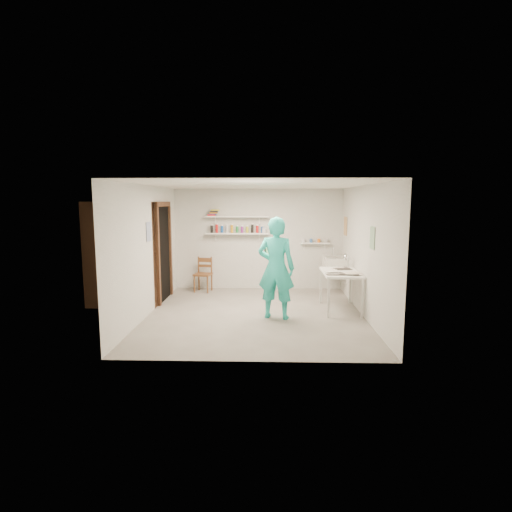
{
  "coord_description": "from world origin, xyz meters",
  "views": [
    {
      "loc": [
        0.23,
        -7.3,
        2.12
      ],
      "look_at": [
        0.0,
        0.4,
        1.05
      ],
      "focal_mm": 28.0,
      "sensor_mm": 36.0,
      "label": 1
    }
  ],
  "objects_px": {
    "belfast_sink": "(335,264)",
    "desk_lamp": "(346,257)",
    "work_table": "(340,291)",
    "man": "(276,268)",
    "wall_clock": "(273,250)",
    "wooden_chair": "(203,274)"
  },
  "relations": [
    {
      "from": "wooden_chair",
      "to": "work_table",
      "type": "xyz_separation_m",
      "value": [
        2.93,
        -1.53,
        -0.03
      ]
    },
    {
      "from": "belfast_sink",
      "to": "desk_lamp",
      "type": "distance_m",
      "value": 0.97
    },
    {
      "from": "wall_clock",
      "to": "desk_lamp",
      "type": "bearing_deg",
      "value": 41.04
    },
    {
      "from": "belfast_sink",
      "to": "wall_clock",
      "type": "xyz_separation_m",
      "value": [
        -1.42,
        -1.72,
        0.53
      ]
    },
    {
      "from": "man",
      "to": "work_table",
      "type": "xyz_separation_m",
      "value": [
        1.26,
        0.55,
        -0.54
      ]
    },
    {
      "from": "work_table",
      "to": "belfast_sink",
      "type": "bearing_deg",
      "value": 85.44
    },
    {
      "from": "wooden_chair",
      "to": "desk_lamp",
      "type": "relative_size",
      "value": 5.71
    },
    {
      "from": "belfast_sink",
      "to": "work_table",
      "type": "distance_m",
      "value": 1.42
    },
    {
      "from": "wall_clock",
      "to": "work_table",
      "type": "height_order",
      "value": "wall_clock"
    },
    {
      "from": "man",
      "to": "wall_clock",
      "type": "bearing_deg",
      "value": -64.0
    },
    {
      "from": "man",
      "to": "desk_lamp",
      "type": "xyz_separation_m",
      "value": [
        1.45,
        1.01,
        0.06
      ]
    },
    {
      "from": "belfast_sink",
      "to": "wooden_chair",
      "type": "distance_m",
      "value": 3.05
    },
    {
      "from": "man",
      "to": "work_table",
      "type": "bearing_deg",
      "value": -143.25
    },
    {
      "from": "wooden_chair",
      "to": "desk_lamp",
      "type": "bearing_deg",
      "value": -8.51
    },
    {
      "from": "desk_lamp",
      "to": "work_table",
      "type": "bearing_deg",
      "value": -112.42
    },
    {
      "from": "belfast_sink",
      "to": "wall_clock",
      "type": "height_order",
      "value": "wall_clock"
    },
    {
      "from": "belfast_sink",
      "to": "desk_lamp",
      "type": "relative_size",
      "value": 4.19
    },
    {
      "from": "work_table",
      "to": "man",
      "type": "bearing_deg",
      "value": -156.25
    },
    {
      "from": "wall_clock",
      "to": "desk_lamp",
      "type": "relative_size",
      "value": 2.31
    },
    {
      "from": "man",
      "to": "wooden_chair",
      "type": "distance_m",
      "value": 2.72
    },
    {
      "from": "wall_clock",
      "to": "work_table",
      "type": "xyz_separation_m",
      "value": [
        1.31,
        0.34,
        -0.85
      ]
    },
    {
      "from": "man",
      "to": "wall_clock",
      "type": "distance_m",
      "value": 0.38
    }
  ]
}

